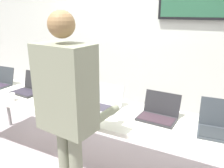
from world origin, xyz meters
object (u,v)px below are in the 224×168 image
(laptop_station_3, at_px, (105,102))
(laptop_station_4, at_px, (159,113))
(laptop_station_2, at_px, (66,94))
(person, at_px, (67,103))
(laptop_station_5, at_px, (222,126))
(laptop_station_1, at_px, (29,88))
(workbench, at_px, (99,113))
(coffee_mug, at_px, (12,97))
(laptop_station_0, at_px, (0,81))

(laptop_station_3, relative_size, laptop_station_4, 0.94)
(laptop_station_2, bearing_deg, person, -50.08)
(laptop_station_2, distance_m, laptop_station_5, 1.67)
(laptop_station_1, relative_size, laptop_station_4, 1.04)
(workbench, xyz_separation_m, person, (0.09, -0.62, 0.36))
(laptop_station_1, height_order, person, person)
(laptop_station_3, distance_m, laptop_station_5, 1.14)
(laptop_station_1, relative_size, person, 0.22)
(laptop_station_1, distance_m, person, 1.36)
(laptop_station_2, height_order, person, person)
(laptop_station_1, relative_size, coffee_mug, 4.39)
(laptop_station_3, height_order, person, person)
(coffee_mug, bearing_deg, laptop_station_1, 98.21)
(laptop_station_1, xyz_separation_m, coffee_mug, (0.04, -0.31, -0.01))
(workbench, height_order, coffee_mug, coffee_mug)
(workbench, xyz_separation_m, laptop_station_4, (0.62, 0.08, 0.10))
(laptop_station_1, distance_m, laptop_station_2, 0.56)
(laptop_station_4, height_order, laptop_station_5, laptop_station_5)
(laptop_station_3, bearing_deg, person, -84.97)
(workbench, height_order, laptop_station_0, laptop_station_0)
(laptop_station_0, distance_m, laptop_station_4, 2.24)
(workbench, distance_m, laptop_station_3, 0.13)
(coffee_mug, bearing_deg, laptop_station_0, 152.26)
(workbench, height_order, laptop_station_2, laptop_station_2)
(laptop_station_4, bearing_deg, workbench, -172.40)
(workbench, height_order, laptop_station_3, laptop_station_3)
(laptop_station_2, distance_m, laptop_station_4, 1.12)
(laptop_station_2, xyz_separation_m, person, (0.59, -0.70, 0.26))
(laptop_station_4, xyz_separation_m, laptop_station_5, (0.55, -0.03, 0.01))
(laptop_station_4, bearing_deg, person, -126.87)
(laptop_station_1, xyz_separation_m, laptop_station_4, (1.68, 0.03, -0.00))
(coffee_mug, bearing_deg, workbench, 13.91)
(laptop_station_5, relative_size, person, 0.23)
(person, xyz_separation_m, coffee_mug, (-1.10, 0.37, -0.27))
(workbench, relative_size, laptop_station_5, 9.41)
(laptop_station_3, bearing_deg, workbench, -112.92)
(laptop_station_2, height_order, laptop_station_5, laptop_station_5)
(workbench, height_order, laptop_station_5, laptop_station_5)
(laptop_station_1, height_order, laptop_station_2, laptop_station_2)
(laptop_station_0, bearing_deg, laptop_station_2, 0.41)
(laptop_station_3, bearing_deg, laptop_station_2, 179.62)
(laptop_station_3, relative_size, coffee_mug, 3.97)
(laptop_station_0, height_order, coffee_mug, laptop_station_0)
(workbench, relative_size, coffee_mug, 43.01)
(coffee_mug, bearing_deg, laptop_station_2, 32.60)
(laptop_station_0, height_order, laptop_station_3, laptop_station_0)
(laptop_station_3, height_order, laptop_station_4, laptop_station_4)
(laptop_station_1, height_order, laptop_station_3, laptop_station_1)
(workbench, distance_m, laptop_station_1, 1.06)
(laptop_station_4, bearing_deg, laptop_station_0, -179.72)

